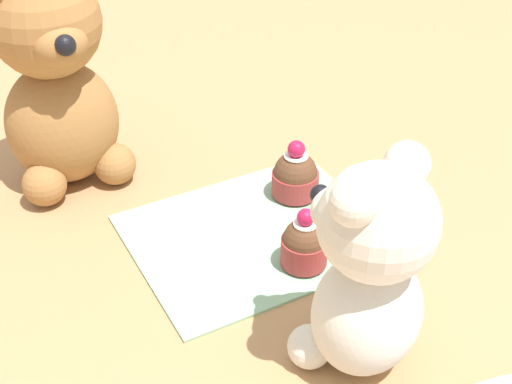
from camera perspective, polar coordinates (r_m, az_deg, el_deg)
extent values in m
plane|color=tan|center=(0.74, 0.00, -3.52)|extent=(4.00, 4.00, 0.00)
cube|color=#8EBC99|center=(0.74, 0.00, -3.34)|extent=(0.25, 0.20, 0.01)
ellipsoid|color=silver|center=(0.59, 8.73, -9.56)|extent=(0.12, 0.11, 0.11)
sphere|color=silver|center=(0.53, 9.62, -2.47)|extent=(0.09, 0.09, 0.09)
ellipsoid|color=silver|center=(0.55, 6.49, -1.36)|extent=(0.05, 0.05, 0.04)
sphere|color=black|center=(0.55, 5.18, -0.23)|extent=(0.02, 0.02, 0.02)
sphere|color=silver|center=(0.53, 11.99, 2.19)|extent=(0.04, 0.04, 0.04)
sphere|color=silver|center=(0.48, 7.85, -0.85)|extent=(0.04, 0.04, 0.04)
sphere|color=silver|center=(0.64, 7.91, -9.11)|extent=(0.04, 0.04, 0.04)
sphere|color=silver|center=(0.61, 4.30, -12.23)|extent=(0.04, 0.04, 0.04)
ellipsoid|color=#A3703D|center=(0.82, -15.20, 5.40)|extent=(0.13, 0.12, 0.14)
sphere|color=#A3703D|center=(0.77, -16.56, 12.92)|extent=(0.12, 0.12, 0.12)
ellipsoid|color=#A3703D|center=(0.74, -15.44, 11.34)|extent=(0.06, 0.05, 0.04)
sphere|color=black|center=(0.72, -15.02, 11.27)|extent=(0.02, 0.02, 0.02)
sphere|color=#A3703D|center=(0.81, -16.56, 0.58)|extent=(0.05, 0.05, 0.05)
sphere|color=#A3703D|center=(0.83, -11.23, 2.22)|extent=(0.05, 0.05, 0.05)
cylinder|color=#993333|center=(0.70, 3.87, -4.71)|extent=(0.05, 0.05, 0.03)
sphere|color=brown|center=(0.69, 3.91, -3.83)|extent=(0.04, 0.04, 0.04)
cylinder|color=white|center=(0.67, 3.98, -2.55)|extent=(0.02, 0.02, 0.00)
sphere|color=#B71947|center=(0.67, 4.00, -2.03)|extent=(0.02, 0.02, 0.02)
cylinder|color=#993333|center=(0.79, 3.15, 0.75)|extent=(0.05, 0.05, 0.03)
sphere|color=brown|center=(0.78, 3.18, 1.54)|extent=(0.05, 0.05, 0.05)
cylinder|color=white|center=(0.77, 3.23, 2.90)|extent=(0.03, 0.03, 0.00)
sphere|color=#B71947|center=(0.76, 3.25, 3.44)|extent=(0.02, 0.02, 0.02)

